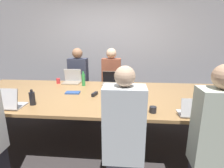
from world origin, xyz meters
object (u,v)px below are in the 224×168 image
object	(u,v)px
person_far_center	(111,82)
laptop_near_left	(8,102)
cup_near_midright	(153,110)
bottle_near_left	(32,98)
person_near_midright	(124,139)
cup_near_right	(215,111)
laptop_near_right	(194,111)
bottle_near_midright	(107,99)
laptop_near_midright	(130,107)
stapler	(95,94)
person_far_midleft	(79,82)
bottle_far_midleft	(83,80)
laptop_far_center	(111,80)
cup_far_midleft	(58,81)
laptop_far_midleft	(72,79)
person_near_right	(214,142)
bottle_far_center	(124,80)

from	to	relation	value
person_far_center	laptop_near_left	xyz separation A→B (m)	(-1.17, -1.72, 0.15)
cup_near_midright	bottle_near_left	world-z (taller)	bottle_near_left
person_near_midright	cup_near_right	bearing A→B (deg)	-156.47
laptop_near_right	bottle_near_midright	bearing A→B (deg)	-10.88
cup_near_midright	laptop_near_left	xyz separation A→B (m)	(-1.83, -0.03, 0.04)
laptop_near_midright	laptop_near_left	size ratio (longest dim) A/B	0.95
laptop_near_left	stapler	size ratio (longest dim) A/B	2.18
person_far_midleft	person_far_center	bearing A→B (deg)	3.38
bottle_far_midleft	laptop_far_center	world-z (taller)	bottle_far_midleft
laptop_far_center	person_far_center	world-z (taller)	person_far_center
laptop_far_center	laptop_near_left	size ratio (longest dim) A/B	0.99
laptop_near_left	person_near_midright	bearing A→B (deg)	163.54
laptop_near_midright	person_far_center	bearing A→B (deg)	-77.50
bottle_near_midright	bottle_near_left	xyz separation A→B (m)	(-1.01, -0.01, -0.02)
laptop_far_center	laptop_near_right	size ratio (longest dim) A/B	1.07
laptop_near_midright	person_near_midright	bearing A→B (deg)	82.53
person_near_midright	laptop_far_center	xyz separation A→B (m)	(-0.29, 1.77, 0.16)
cup_far_midleft	cup_near_right	xyz separation A→B (m)	(2.38, -1.25, -0.01)
laptop_far_midleft	person_near_midright	distance (m)	2.10
laptop_far_midleft	stapler	xyz separation A→B (m)	(0.60, -0.76, -0.05)
cup_far_midleft	cup_near_right	size ratio (longest dim) A/B	1.14
person_far_midleft	bottle_far_midleft	xyz separation A→B (m)	(0.24, -0.53, 0.18)
person_far_midleft	cup_near_midright	world-z (taller)	person_far_midleft
person_far_center	laptop_near_right	xyz separation A→B (m)	(1.11, -1.77, 0.13)
laptop_near_left	cup_near_right	world-z (taller)	laptop_near_left
person_near_right	cup_near_right	xyz separation A→B (m)	(0.20, 0.46, 0.11)
person_far_midleft	cup_near_right	world-z (taller)	person_far_midleft
person_far_midleft	bottle_far_midleft	bearing A→B (deg)	-65.17
person_far_midleft	person_near_right	size ratio (longest dim) A/B	1.00
person_far_midleft	cup_far_midleft	size ratio (longest dim) A/B	13.68
cup_far_midleft	person_near_midright	size ratio (longest dim) A/B	0.07
person_near_midright	bottle_near_midright	world-z (taller)	person_near_midright
bottle_near_left	laptop_near_midright	bearing A→B (deg)	-5.50
bottle_far_midleft	cup_near_midright	xyz separation A→B (m)	(1.13, -1.13, -0.08)
laptop_near_left	stapler	bearing A→B (deg)	-149.69
bottle_far_midleft	person_far_center	xyz separation A→B (m)	(0.47, 0.57, -0.18)
laptop_near_left	laptop_near_right	size ratio (longest dim) A/B	1.08
laptop_far_midleft	laptop_far_center	xyz separation A→B (m)	(0.78, -0.02, -0.01)
bottle_far_midleft	person_far_center	distance (m)	0.76
bottle_near_midright	person_near_right	bearing A→B (deg)	-28.83
cup_near_right	person_near_midright	bearing A→B (deg)	-156.47
bottle_far_midleft	person_near_midright	xyz separation A→B (m)	(0.79, -1.59, -0.20)
person_far_midleft	bottle_far_midleft	distance (m)	0.61
bottle_far_center	stapler	bearing A→B (deg)	-125.03
bottle_far_center	stapler	world-z (taller)	bottle_far_center
bottle_near_left	bottle_far_center	bearing A→B (deg)	41.99
laptop_far_center	stapler	world-z (taller)	laptop_far_center
person_near_midright	laptop_near_left	world-z (taller)	person_near_midright
bottle_near_left	person_far_center	bearing A→B (deg)	59.84
person_far_midleft	person_near_midright	world-z (taller)	person_far_midleft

